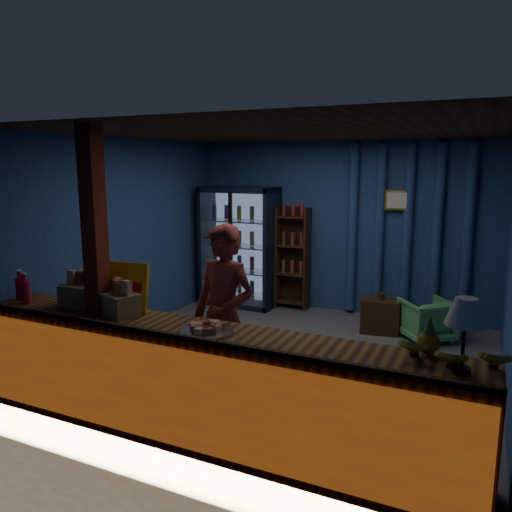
{
  "coord_description": "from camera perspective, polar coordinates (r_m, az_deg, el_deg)",
  "views": [
    {
      "loc": [
        2.02,
        -5.18,
        2.26
      ],
      "look_at": [
        -0.3,
        -0.2,
        1.24
      ],
      "focal_mm": 35.0,
      "sensor_mm": 36.0,
      "label": 1
    }
  ],
  "objects": [
    {
      "name": "pastry_tray",
      "position": [
        3.98,
        -5.66,
        -8.4
      ],
      "size": [
        0.43,
        0.43,
        0.07
      ],
      "color": "silver",
      "rests_on": "counter"
    },
    {
      "name": "beverage_cooler",
      "position": [
        8.06,
        -1.68,
        1.01
      ],
      "size": [
        1.2,
        0.62,
        1.9
      ],
      "color": "black",
      "rests_on": "ground"
    },
    {
      "name": "table_lamp",
      "position": [
        3.38,
        22.84,
        -6.21
      ],
      "size": [
        0.25,
        0.25,
        0.49
      ],
      "color": "black",
      "rests_on": "counter"
    },
    {
      "name": "bottle_shelf",
      "position": [
        7.87,
        4.32,
        -0.27
      ],
      "size": [
        0.5,
        0.28,
        1.6
      ],
      "color": "#3B2612",
      "rests_on": "ground"
    },
    {
      "name": "shopkeeper",
      "position": [
        4.64,
        -3.69,
        -6.99
      ],
      "size": [
        0.68,
        0.49,
        1.73
      ],
      "primitive_type": "imported",
      "rotation": [
        0.0,
        0.0,
        -0.12
      ],
      "color": "maroon",
      "rests_on": "ground"
    },
    {
      "name": "side_table",
      "position": [
        7.03,
        13.99,
        -6.61
      ],
      "size": [
        0.55,
        0.44,
        0.55
      ],
      "color": "#3B2612",
      "rests_on": "ground"
    },
    {
      "name": "pineapple",
      "position": [
        3.69,
        19.15,
        -8.97
      ],
      "size": [
        0.16,
        0.16,
        0.27
      ],
      "color": "#8D6019",
      "rests_on": "counter"
    },
    {
      "name": "room_walls",
      "position": [
        5.61,
        3.67,
        3.4
      ],
      "size": [
        4.6,
        4.6,
        4.6
      ],
      "color": "navy",
      "rests_on": "ground"
    },
    {
      "name": "banana_bunches",
      "position": [
        3.56,
        21.52,
        -10.47
      ],
      "size": [
        0.71,
        0.28,
        0.16
      ],
      "color": "gold",
      "rests_on": "counter"
    },
    {
      "name": "curtain_folds",
      "position": [
        7.46,
        16.93,
        2.64
      ],
      "size": [
        1.74,
        0.14,
        2.5
      ],
      "color": "navy",
      "rests_on": "room_walls"
    },
    {
      "name": "snack_box_centre",
      "position": [
        4.52,
        -15.21,
        -5.19
      ],
      "size": [
        0.37,
        0.34,
        0.32
      ],
      "color": "#967648",
      "rests_on": "counter"
    },
    {
      "name": "yellow_sign",
      "position": [
        4.67,
        -15.18,
        -3.35
      ],
      "size": [
        0.56,
        0.15,
        0.44
      ],
      "color": "#F4AB0C",
      "rests_on": "counter"
    },
    {
      "name": "ground",
      "position": [
        6.0,
        3.5,
        -11.63
      ],
      "size": [
        4.6,
        4.6,
        0.0
      ],
      "primitive_type": "plane",
      "color": "#515154",
      "rests_on": "ground"
    },
    {
      "name": "snack_box_left",
      "position": [
        4.94,
        -19.43,
        -4.05
      ],
      "size": [
        0.33,
        0.27,
        0.33
      ],
      "color": "#967648",
      "rests_on": "counter"
    },
    {
      "name": "counter",
      "position": [
        4.24,
        -6.27,
        -14.43
      ],
      "size": [
        4.4,
        0.57,
        0.99
      ],
      "color": "brown",
      "rests_on": "ground"
    },
    {
      "name": "framed_picture",
      "position": [
        7.39,
        15.91,
        6.14
      ],
      "size": [
        0.36,
        0.04,
        0.28
      ],
      "color": "gold",
      "rests_on": "room_walls"
    },
    {
      "name": "green_chair",
      "position": [
        6.88,
        18.89,
        -6.9
      ],
      "size": [
        0.82,
        0.82,
        0.54
      ],
      "primitive_type": "imported",
      "rotation": [
        0.0,
        0.0,
        3.8
      ],
      "color": "#55AB5E",
      "rests_on": "ground"
    },
    {
      "name": "support_post",
      "position": [
        4.6,
        -17.69,
        -2.05
      ],
      "size": [
        0.16,
        0.16,
        2.6
      ],
      "primitive_type": "cube",
      "color": "maroon",
      "rests_on": "ground"
    },
    {
      "name": "soda_bottles",
      "position": [
        5.3,
        -25.11,
        -3.47
      ],
      "size": [
        0.25,
        0.17,
        0.3
      ],
      "color": "#B00B1F",
      "rests_on": "counter"
    }
  ]
}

